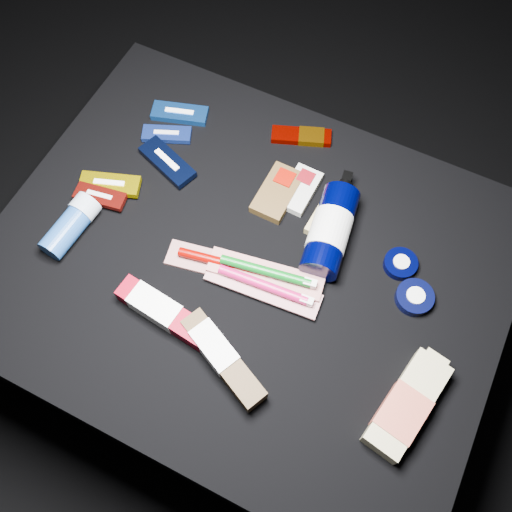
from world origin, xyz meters
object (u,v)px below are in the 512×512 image
at_px(lotion_bottle, 330,231).
at_px(deodorant_stick, 71,225).
at_px(toothpaste_carton_red, 163,312).
at_px(bodywash_bottle, 406,406).

bearing_deg(lotion_bottle, deodorant_stick, -163.89).
bearing_deg(deodorant_stick, toothpaste_carton_red, -12.40).
distance_m(bodywash_bottle, deodorant_stick, 0.70).
bearing_deg(bodywash_bottle, toothpaste_carton_red, -165.02).
height_order(bodywash_bottle, deodorant_stick, deodorant_stick).
distance_m(lotion_bottle, bodywash_bottle, 0.34).
xyz_separation_m(lotion_bottle, deodorant_stick, (-0.46, -0.20, -0.01)).
distance_m(bodywash_bottle, toothpaste_carton_red, 0.45).
relative_size(lotion_bottle, deodorant_stick, 1.78).
distance_m(lotion_bottle, toothpaste_carton_red, 0.35).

